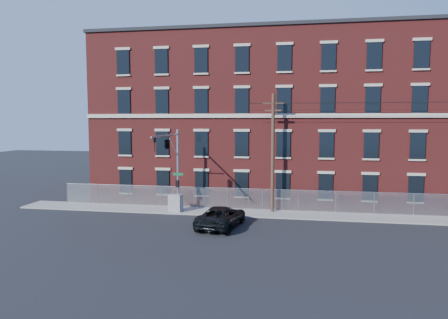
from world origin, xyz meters
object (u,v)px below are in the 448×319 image
(utility_cabinet, at_px, (176,203))
(pickup_truck, at_px, (221,216))
(traffic_signal_mast, at_px, (169,152))
(utility_pole_near, at_px, (273,151))

(utility_cabinet, bearing_deg, pickup_truck, -25.14)
(traffic_signal_mast, xyz_separation_m, utility_pole_near, (8.00, 3.42, -0.05))
(pickup_truck, xyz_separation_m, utility_cabinet, (-4.70, 3.97, 0.08))
(traffic_signal_mast, distance_m, pickup_truck, 6.77)
(utility_pole_near, height_order, utility_cabinet, utility_pole_near)
(utility_pole_near, xyz_separation_m, pickup_truck, (-3.44, -5.37, -4.56))
(pickup_truck, distance_m, utility_cabinet, 6.15)
(traffic_signal_mast, relative_size, utility_cabinet, 4.76)
(traffic_signal_mast, bearing_deg, utility_pole_near, 23.14)
(traffic_signal_mast, height_order, pickup_truck, traffic_signal_mast)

